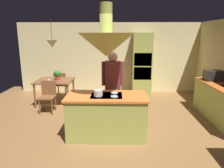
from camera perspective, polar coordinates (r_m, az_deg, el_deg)
ground at (r=4.82m, az=-1.32°, el=-12.76°), size 8.16×8.16×0.00m
wall_back at (r=7.82m, az=-0.27°, el=7.14°), size 6.80×0.10×2.55m
kitchen_island at (r=4.45m, az=-1.47°, el=-8.62°), size 1.67×0.85×0.92m
counter_run_right at (r=5.83m, az=28.22°, el=-4.83°), size 0.73×2.32×0.90m
oven_tower at (r=7.49m, az=8.13°, el=5.32°), size 0.66×0.62×2.18m
dining_table at (r=6.67m, az=-15.38°, el=0.24°), size 1.09×0.95×0.76m
person_at_island at (r=4.95m, az=0.23°, el=0.37°), size 0.53×0.23×1.75m
range_hood at (r=4.13m, az=-1.59°, el=11.07°), size 1.10×1.10×1.00m
pendant_light_over_table at (r=6.51m, az=-16.03°, el=10.56°), size 0.32×0.32×0.82m
chair_facing_island at (r=6.07m, az=-17.11°, el=-2.72°), size 0.40×0.40×0.87m
chair_by_back_wall at (r=7.35m, az=-13.80°, el=0.26°), size 0.40×0.40×0.87m
potted_plant_on_table at (r=6.61m, az=-14.65°, el=2.52°), size 0.20×0.20×0.30m
cup_on_table at (r=6.45m, az=-16.92°, el=0.99°), size 0.07×0.07×0.09m
microwave_on_counter at (r=6.29m, az=26.02°, el=2.13°), size 0.46×0.36×0.28m
cooking_pot_on_cooktop at (r=4.17m, az=-3.79°, el=-2.51°), size 0.18×0.18×0.12m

